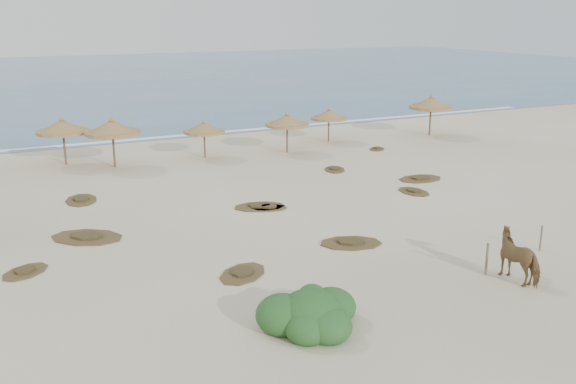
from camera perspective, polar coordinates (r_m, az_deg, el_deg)
name	(u,v)px	position (r m, az deg, el deg)	size (l,w,h in m)	color
ground	(341,247)	(25.79, 4.75, -4.94)	(160.00, 160.00, 0.00)	beige
ocean	(67,78)	(96.84, -19.08, 9.52)	(200.00, 100.00, 0.01)	#2B5983
foam_line	(162,137)	(49.11, -11.11, 4.80)	(70.00, 0.60, 0.01)	white
palapa_1	(63,127)	(41.39, -19.40, 5.45)	(3.39, 3.39, 2.99)	brown
palapa_2	(112,128)	(39.76, -15.36, 5.51)	(4.38, 4.38, 3.10)	brown
palapa_3	(204,128)	(41.40, -7.48, 5.65)	(3.03, 3.03, 2.47)	brown
palapa_4	(287,121)	(42.57, -0.08, 6.34)	(3.34, 3.34, 2.74)	brown
palapa_5	(329,115)	(46.38, 3.66, 6.84)	(3.23, 3.23, 2.48)	brown
palapa_6	(431,103)	(49.77, 12.61, 7.69)	(3.87, 3.87, 3.13)	brown
horse	(521,257)	(23.84, 19.97, -5.42)	(0.93, 2.05, 1.73)	brown
fence_post_near	(487,259)	(23.99, 17.26, -5.72)	(0.09, 0.09, 1.20)	#64594B
fence_post_far	(541,238)	(27.09, 21.57, -3.84)	(0.08, 0.08, 1.03)	#64594B
bush	(311,314)	(19.29, 2.04, -10.80)	(3.17, 2.79, 1.42)	#285826
scrub_0	(25,271)	(25.16, -22.33, -6.54)	(2.20, 2.11, 0.16)	brown
scrub_1	(87,237)	(28.01, -17.45, -3.83)	(3.65, 3.43, 0.16)	brown
scrub_2	(269,208)	(30.67, -1.71, -1.39)	(2.05, 1.70, 0.16)	brown
scrub_3	(260,206)	(30.88, -2.53, -1.28)	(2.84, 2.22, 0.16)	brown
scrub_4	(414,191)	(34.04, 11.12, 0.06)	(1.37, 2.04, 0.16)	brown
scrub_5	(420,178)	(36.75, 11.68, 1.18)	(2.62, 1.71, 0.16)	brown
scrub_6	(81,200)	(33.54, -17.91, -0.66)	(1.91, 2.57, 0.16)	brown
scrub_7	(335,169)	(38.20, 4.17, 2.03)	(1.87, 2.18, 0.16)	brown
scrub_9	(351,243)	(26.20, 5.60, -4.50)	(2.98, 2.46, 0.16)	brown
scrub_10	(377,149)	(44.30, 7.92, 3.83)	(1.74, 1.74, 0.16)	brown
scrub_11	(243,273)	(23.20, -4.05, -7.21)	(2.61, 2.50, 0.16)	brown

